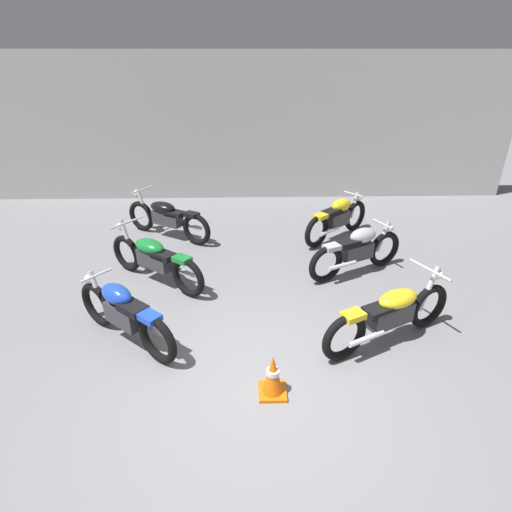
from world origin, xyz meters
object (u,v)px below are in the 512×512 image
object	(u,v)px
motorcycle_left_row_2	(167,217)
motorcycle_right_row_2	(338,218)
motorcycle_left_row_1	(154,258)
motorcycle_right_row_0	(391,313)
motorcycle_right_row_1	(357,250)
motorcycle_left_row_0	(124,313)
traffic_cone	(273,376)

from	to	relation	value
motorcycle_left_row_2	motorcycle_right_row_2	size ratio (longest dim) A/B	1.23
motorcycle_right_row_2	motorcycle_left_row_1	bearing A→B (deg)	-153.05
motorcycle_right_row_0	motorcycle_right_row_1	bearing A→B (deg)	89.11
motorcycle_left_row_1	motorcycle_left_row_2	xyz separation A→B (m)	(-0.11, 1.89, 0.00)
motorcycle_left_row_0	motorcycle_left_row_2	xyz separation A→B (m)	(-0.02, 3.49, -0.01)
motorcycle_left_row_0	motorcycle_right_row_2	xyz separation A→B (m)	(3.53, 3.35, 0.00)
motorcycle_left_row_0	motorcycle_left_row_1	xyz separation A→B (m)	(0.09, 1.60, -0.01)
motorcycle_left_row_0	motorcycle_right_row_1	xyz separation A→B (m)	(3.57, 1.81, 0.00)
motorcycle_left_row_0	motorcycle_right_row_2	distance (m)	4.87
motorcycle_right_row_0	motorcycle_right_row_1	xyz separation A→B (m)	(0.03, 1.91, 0.01)
motorcycle_right_row_0	motorcycle_right_row_2	size ratio (longest dim) A/B	1.28
motorcycle_left_row_0	motorcycle_right_row_0	xyz separation A→B (m)	(3.54, -0.09, -0.01)
motorcycle_left_row_2	traffic_cone	world-z (taller)	motorcycle_left_row_2
motorcycle_right_row_1	motorcycle_right_row_2	distance (m)	1.53
motorcycle_left_row_0	motorcycle_left_row_1	distance (m)	1.60
motorcycle_right_row_2	traffic_cone	distance (m)	4.65
motorcycle_left_row_1	motorcycle_right_row_1	distance (m)	3.48
motorcycle_right_row_1	motorcycle_left_row_1	bearing A→B (deg)	-176.44
motorcycle_right_row_2	motorcycle_left_row_2	bearing A→B (deg)	177.72
motorcycle_left_row_1	motorcycle_left_row_2	distance (m)	1.90
motorcycle_left_row_2	motorcycle_left_row_1	bearing A→B (deg)	-86.62
motorcycle_left_row_1	traffic_cone	size ratio (longest dim) A/B	3.33
motorcycle_right_row_0	motorcycle_right_row_2	bearing A→B (deg)	90.01
motorcycle_left_row_0	motorcycle_right_row_0	world-z (taller)	motorcycle_right_row_0
motorcycle_right_row_0	traffic_cone	size ratio (longest dim) A/B	3.69
motorcycle_left_row_2	traffic_cone	size ratio (longest dim) A/B	3.54
motorcycle_left_row_0	motorcycle_right_row_2	bearing A→B (deg)	43.43
motorcycle_left_row_1	motorcycle_right_row_0	distance (m)	3.84
motorcycle_left_row_2	motorcycle_right_row_2	distance (m)	3.56
motorcycle_left_row_0	motorcycle_left_row_1	size ratio (longest dim) A/B	0.89
traffic_cone	motorcycle_left_row_1	bearing A→B (deg)	125.04
motorcycle_left_row_1	motorcycle_right_row_0	size ratio (longest dim) A/B	0.90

